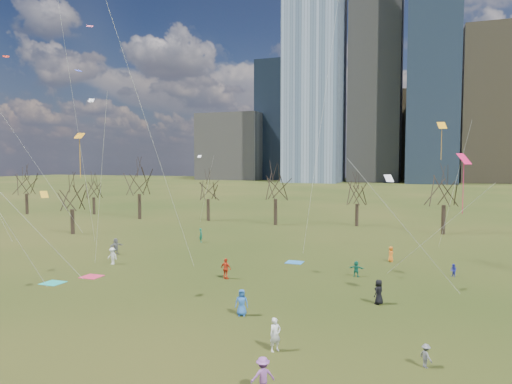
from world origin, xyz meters
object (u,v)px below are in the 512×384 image
(blanket_teal, at_px, (53,283))
(blanket_navy, at_px, (295,262))
(person_0, at_px, (242,303))
(person_1, at_px, (275,335))
(person_4, at_px, (226,269))
(blanket_crimson, at_px, (92,277))

(blanket_teal, height_order, blanket_navy, same)
(blanket_navy, bearing_deg, blanket_teal, -139.40)
(blanket_navy, height_order, person_0, person_0)
(person_0, bearing_deg, person_1, -68.54)
(blanket_navy, bearing_deg, person_1, -77.55)
(blanket_teal, height_order, person_4, person_4)
(person_0, xyz_separation_m, person_1, (3.65, -4.45, 0.03))
(person_1, height_order, person_4, person_1)
(blanket_crimson, bearing_deg, person_1, -25.48)
(blanket_navy, xyz_separation_m, person_0, (0.86, -15.96, 0.83))
(person_0, distance_m, person_1, 5.75)
(blanket_navy, xyz_separation_m, blanket_crimson, (-14.75, -11.24, 0.00))
(blanket_crimson, height_order, person_4, person_4)
(blanket_teal, xyz_separation_m, blanket_navy, (16.29, 13.97, 0.00))
(blanket_navy, height_order, person_4, person_4)
(blanket_teal, distance_m, person_4, 13.93)
(blanket_navy, relative_size, person_4, 0.92)
(blanket_crimson, distance_m, person_4, 11.51)
(person_4, bearing_deg, person_0, 132.84)
(person_0, bearing_deg, person_4, 102.14)
(blanket_crimson, relative_size, person_4, 0.92)
(blanket_navy, xyz_separation_m, person_1, (4.51, -20.41, 0.86))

